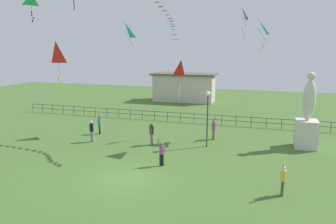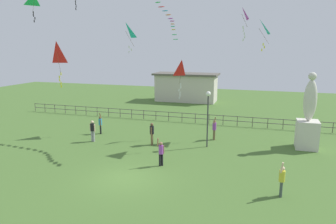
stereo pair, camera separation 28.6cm
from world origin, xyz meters
name	(u,v)px [view 1 (the left image)]	position (x,y,z in m)	size (l,w,h in m)	color
ground_plane	(127,179)	(0.00, 0.00, 0.00)	(80.00, 80.00, 0.00)	#476B2D
statue_monument	(307,123)	(10.38, 8.86, 1.89)	(1.51, 1.51, 5.58)	beige
lamppost	(208,106)	(3.37, 7.01, 3.07)	(0.36, 0.36, 4.19)	#38383D
person_0	(214,128)	(3.59, 8.96, 0.96)	(0.32, 0.52, 1.91)	brown
person_1	(283,178)	(8.27, 0.36, 0.93)	(0.29, 0.48, 1.86)	#3F4C47
person_2	(152,132)	(-0.71, 6.23, 0.99)	(0.32, 0.52, 1.71)	brown
person_3	(92,130)	(-5.45, 5.66, 0.98)	(0.51, 0.31, 1.70)	#99999E
person_4	(162,152)	(1.29, 2.43, 0.92)	(0.42, 0.37, 1.83)	black
person_5	(99,124)	(-6.00, 7.84, 0.89)	(0.32, 0.46, 1.78)	black
kite_0	(33,1)	(-10.42, 6.26, 10.84)	(0.97, 1.09, 2.14)	#1EB759
kite_2	(181,70)	(0.95, 8.59, 5.53)	(0.94, 0.90, 3.11)	red
kite_3	(258,29)	(6.53, 11.17, 8.70)	(1.28, 1.11, 2.37)	#19B2B2
kite_4	(241,15)	(5.34, 8.56, 9.54)	(0.78, 1.23, 2.38)	#B22DB2
kite_5	(125,32)	(-4.00, 9.16, 8.54)	(1.11, 1.15, 2.45)	#19B2B2
kite_6	(56,54)	(-6.62, 3.53, 6.81)	(0.91, 0.88, 3.22)	red
waterfront_railing	(181,116)	(-0.36, 14.00, 0.62)	(36.02, 0.06, 0.95)	#4C4742
pavilion_building	(184,87)	(-2.97, 26.00, 1.94)	(8.70, 3.83, 3.83)	beige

